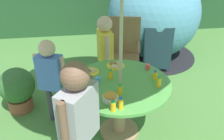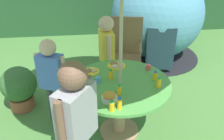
% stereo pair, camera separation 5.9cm
% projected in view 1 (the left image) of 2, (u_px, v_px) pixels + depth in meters
% --- Properties ---
extents(ground_plane, '(10.00, 10.00, 0.02)m').
position_uv_depth(ground_plane, '(119.00, 131.00, 3.00)').
color(ground_plane, '#477A38').
extents(garden_table, '(1.12, 1.12, 0.71)m').
position_uv_depth(garden_table, '(120.00, 95.00, 2.73)').
color(garden_table, tan).
rests_on(garden_table, ground_plane).
extents(wooden_chair, '(0.59, 0.52, 1.06)m').
position_uv_depth(wooden_chair, '(123.00, 48.00, 3.75)').
color(wooden_chair, brown).
rests_on(wooden_chair, ground_plane).
extents(dome_tent, '(1.99, 1.99, 1.66)m').
position_uv_depth(dome_tent, '(154.00, 15.00, 4.51)').
color(dome_tent, teal).
rests_on(dome_tent, ground_plane).
extents(potted_plant, '(0.48, 0.48, 0.62)m').
position_uv_depth(potted_plant, '(17.00, 88.00, 3.22)').
color(potted_plant, brown).
rests_on(potted_plant, ground_plane).
extents(child_in_yellow_shirt, '(0.21, 0.41, 1.21)m').
position_uv_depth(child_in_yellow_shirt, '(105.00, 47.00, 3.33)').
color(child_in_yellow_shirt, '#3F3F47').
rests_on(child_in_yellow_shirt, ground_plane).
extents(child_in_blue_shirt, '(0.36, 0.26, 1.13)m').
position_uv_depth(child_in_blue_shirt, '(50.00, 73.00, 2.82)').
color(child_in_blue_shirt, '#3F3F47').
rests_on(child_in_blue_shirt, ground_plane).
extents(child_in_grey_shirt, '(0.36, 0.39, 1.34)m').
position_uv_depth(child_in_grey_shirt, '(78.00, 115.00, 1.96)').
color(child_in_grey_shirt, navy).
rests_on(child_in_grey_shirt, ground_plane).
extents(snack_bowl, '(0.16, 0.16, 0.08)m').
position_uv_depth(snack_bowl, '(110.00, 97.00, 2.34)').
color(snack_bowl, white).
rests_on(snack_bowl, garden_table).
extents(plate_mid_left, '(0.19, 0.19, 0.03)m').
position_uv_depth(plate_mid_left, '(84.00, 88.00, 2.52)').
color(plate_mid_left, red).
rests_on(plate_mid_left, garden_table).
extents(plate_near_right, '(0.20, 0.20, 0.03)m').
position_uv_depth(plate_near_right, '(90.00, 72.00, 2.84)').
color(plate_near_right, yellow).
rests_on(plate_near_right, garden_table).
extents(plate_far_left, '(0.23, 0.23, 0.03)m').
position_uv_depth(plate_far_left, '(116.00, 65.00, 2.97)').
color(plate_far_left, yellow).
rests_on(plate_far_left, garden_table).
extents(juice_bottle_near_left, '(0.05, 0.05, 0.12)m').
position_uv_depth(juice_bottle_near_left, '(159.00, 82.00, 2.55)').
color(juice_bottle_near_left, yellow).
rests_on(juice_bottle_near_left, garden_table).
extents(juice_bottle_far_right, '(0.05, 0.05, 0.13)m').
position_uv_depth(juice_bottle_far_right, '(121.00, 103.00, 2.22)').
color(juice_bottle_far_right, yellow).
rests_on(juice_bottle_far_right, garden_table).
extents(juice_bottle_center_front, '(0.05, 0.05, 0.11)m').
position_uv_depth(juice_bottle_center_front, '(155.00, 75.00, 2.69)').
color(juice_bottle_center_front, yellow).
rests_on(juice_bottle_center_front, garden_table).
extents(juice_bottle_center_back, '(0.05, 0.05, 0.12)m').
position_uv_depth(juice_bottle_center_back, '(111.00, 74.00, 2.69)').
color(juice_bottle_center_back, yellow).
rests_on(juice_bottle_center_back, garden_table).
extents(juice_bottle_mid_right, '(0.05, 0.05, 0.11)m').
position_uv_depth(juice_bottle_mid_right, '(113.00, 106.00, 2.20)').
color(juice_bottle_mid_right, yellow).
rests_on(juice_bottle_mid_right, garden_table).
extents(juice_bottle_front_edge, '(0.05, 0.05, 0.11)m').
position_uv_depth(juice_bottle_front_edge, '(120.00, 90.00, 2.43)').
color(juice_bottle_front_edge, yellow).
rests_on(juice_bottle_front_edge, garden_table).
extents(cup_near, '(0.06, 0.06, 0.07)m').
position_uv_depth(cup_near, '(98.00, 80.00, 2.63)').
color(cup_near, '#4C99D8').
rests_on(cup_near, garden_table).
extents(cup_far, '(0.06, 0.06, 0.06)m').
position_uv_depth(cup_far, '(148.00, 67.00, 2.90)').
color(cup_far, '#E04C47').
rests_on(cup_far, garden_table).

